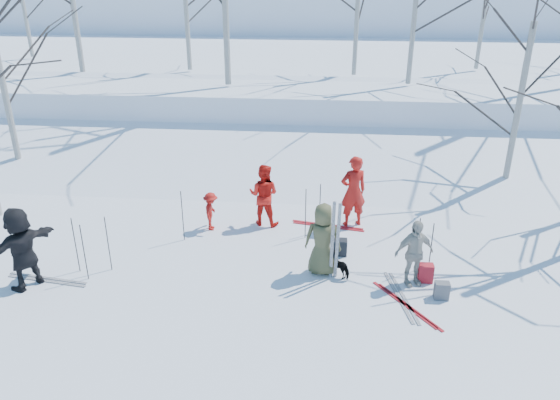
# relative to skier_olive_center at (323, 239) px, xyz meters

# --- Properties ---
(ground) EXTENTS (120.00, 120.00, 0.00)m
(ground) POSITION_rel_skier_olive_center_xyz_m (-1.03, -0.50, -0.84)
(ground) COLOR white
(ground) RESTS_ON ground
(snow_ramp) EXTENTS (70.00, 9.49, 4.12)m
(snow_ramp) POSITION_rel_skier_olive_center_xyz_m (-1.03, 6.50, -0.69)
(snow_ramp) COLOR white
(snow_ramp) RESTS_ON ground
(snow_plateau) EXTENTS (70.00, 18.00, 2.20)m
(snow_plateau) POSITION_rel_skier_olive_center_xyz_m (-1.03, 16.50, 0.16)
(snow_plateau) COLOR white
(snow_plateau) RESTS_ON ground
(far_hill) EXTENTS (90.00, 30.00, 6.00)m
(far_hill) POSITION_rel_skier_olive_center_xyz_m (-1.03, 37.50, 1.16)
(far_hill) COLOR white
(far_hill) RESTS_ON ground
(skier_olive_center) EXTENTS (0.87, 0.61, 1.68)m
(skier_olive_center) POSITION_rel_skier_olive_center_xyz_m (0.00, 0.00, 0.00)
(skier_olive_center) COLOR #48482B
(skier_olive_center) RESTS_ON ground
(skier_red_north) EXTENTS (0.82, 0.67, 1.92)m
(skier_red_north) POSITION_rel_skier_olive_center_xyz_m (0.75, 2.46, 0.12)
(skier_red_north) COLOR #AB1410
(skier_red_north) RESTS_ON ground
(skier_redor_behind) EXTENTS (0.92, 0.78, 1.67)m
(skier_redor_behind) POSITION_rel_skier_olive_center_xyz_m (-1.57, 2.32, -0.00)
(skier_redor_behind) COLOR red
(skier_redor_behind) RESTS_ON ground
(skier_red_seated) EXTENTS (0.41, 0.68, 1.02)m
(skier_red_seated) POSITION_rel_skier_olive_center_xyz_m (-2.90, 1.88, -0.33)
(skier_red_seated) COLOR #AB1410
(skier_red_seated) RESTS_ON ground
(skier_cream_east) EXTENTS (0.96, 0.65, 1.52)m
(skier_cream_east) POSITION_rel_skier_olive_center_xyz_m (1.95, -0.29, -0.08)
(skier_cream_east) COLOR beige
(skier_cream_east) RESTS_ON ground
(skier_grey_west) EXTENTS (1.36, 1.75, 1.85)m
(skier_grey_west) POSITION_rel_skier_olive_center_xyz_m (-6.32, -1.09, 0.09)
(skier_grey_west) COLOR black
(skier_grey_west) RESTS_ON ground
(dog) EXTENTS (0.64, 0.62, 0.52)m
(dog) POSITION_rel_skier_olive_center_xyz_m (0.42, -0.08, -0.58)
(dog) COLOR black
(dog) RESTS_ON ground
(upright_ski_left) EXTENTS (0.09, 0.16, 1.90)m
(upright_ski_left) POSITION_rel_skier_olive_center_xyz_m (0.21, -0.23, 0.11)
(upright_ski_left) COLOR silver
(upright_ski_left) RESTS_ON ground
(upright_ski_right) EXTENTS (0.11, 0.23, 1.89)m
(upright_ski_right) POSITION_rel_skier_olive_center_xyz_m (0.32, -0.26, 0.11)
(upright_ski_right) COLOR silver
(upright_ski_right) RESTS_ON ground
(ski_pair_a) EXTENTS (0.89, 1.97, 0.02)m
(ski_pair_a) POSITION_rel_skier_olive_center_xyz_m (0.13, 2.30, -0.83)
(ski_pair_a) COLOR maroon
(ski_pair_a) RESTS_ON ground
(ski_pair_b) EXTENTS (0.74, 1.96, 0.02)m
(ski_pair_b) POSITION_rel_skier_olive_center_xyz_m (-6.04, -0.85, -0.83)
(ski_pair_b) COLOR silver
(ski_pair_b) RESTS_ON ground
(ski_pair_c) EXTENTS (1.99, 2.09, 0.02)m
(ski_pair_c) POSITION_rel_skier_olive_center_xyz_m (1.75, -1.15, -0.83)
(ski_pair_c) COLOR maroon
(ski_pair_c) RESTS_ON ground
(ski_pair_d) EXTENTS (0.94, 1.98, 0.02)m
(ski_pair_d) POSITION_rel_skier_olive_center_xyz_m (1.68, -0.86, -0.83)
(ski_pair_d) COLOR silver
(ski_pair_d) RESTS_ON ground
(ski_pole_a) EXTENTS (0.02, 0.02, 1.34)m
(ski_pole_a) POSITION_rel_skier_olive_center_xyz_m (-5.15, -0.73, -0.17)
(ski_pole_a) COLOR black
(ski_pole_a) RESTS_ON ground
(ski_pole_b) EXTENTS (0.02, 0.02, 1.34)m
(ski_pole_b) POSITION_rel_skier_olive_center_xyz_m (-0.44, 1.61, -0.17)
(ski_pole_b) COLOR black
(ski_pole_b) RESTS_ON ground
(ski_pole_c) EXTENTS (0.02, 0.02, 1.34)m
(ski_pole_c) POSITION_rel_skier_olive_center_xyz_m (-0.10, 1.96, -0.17)
(ski_pole_c) COLOR black
(ski_pole_c) RESTS_ON ground
(ski_pole_d) EXTENTS (0.02, 0.02, 1.34)m
(ski_pole_d) POSITION_rel_skier_olive_center_xyz_m (-3.47, 1.23, -0.17)
(ski_pole_d) COLOR black
(ski_pole_d) RESTS_ON ground
(ski_pole_e) EXTENTS (0.02, 0.02, 1.34)m
(ski_pole_e) POSITION_rel_skier_olive_center_xyz_m (-4.77, -0.30, -0.17)
(ski_pole_e) COLOR black
(ski_pole_e) RESTS_ON ground
(ski_pole_f) EXTENTS (0.02, 0.02, 1.34)m
(ski_pole_f) POSITION_rel_skier_olive_center_xyz_m (-5.47, -0.43, -0.17)
(ski_pole_f) COLOR black
(ski_pole_f) RESTS_ON ground
(ski_pole_g) EXTENTS (0.02, 0.02, 1.34)m
(ski_pole_g) POSITION_rel_skier_olive_center_xyz_m (2.10, 0.23, -0.17)
(ski_pole_g) COLOR black
(ski_pole_g) RESTS_ON ground
(ski_pole_h) EXTENTS (0.02, 0.02, 1.34)m
(ski_pole_h) POSITION_rel_skier_olive_center_xyz_m (2.35, -0.01, -0.17)
(ski_pole_h) COLOR black
(ski_pole_h) RESTS_ON ground
(backpack_red) EXTENTS (0.32, 0.22, 0.42)m
(backpack_red) POSITION_rel_skier_olive_center_xyz_m (2.27, -0.18, -0.63)
(backpack_red) COLOR #AF1A25
(backpack_red) RESTS_ON ground
(backpack_grey) EXTENTS (0.30, 0.20, 0.38)m
(backpack_grey) POSITION_rel_skier_olive_center_xyz_m (2.50, -0.82, -0.65)
(backpack_grey) COLOR #525359
(backpack_grey) RESTS_ON ground
(backpack_dark) EXTENTS (0.34, 0.24, 0.40)m
(backpack_dark) POSITION_rel_skier_olive_center_xyz_m (0.41, 0.83, -0.64)
(backpack_dark) COLOR black
(backpack_dark) RESTS_ON ground
(birch_plateau_b) EXTENTS (4.23, 4.23, 5.19)m
(birch_plateau_b) POSITION_rel_skier_olive_center_xyz_m (2.96, 9.87, 3.96)
(birch_plateau_b) COLOR silver
(birch_plateau_b) RESTS_ON snow_plateau
(birch_plateau_d) EXTENTS (3.93, 3.93, 4.76)m
(birch_plateau_d) POSITION_rel_skier_olive_center_xyz_m (-13.78, 14.26, 3.74)
(birch_plateau_d) COLOR silver
(birch_plateau_d) RESTS_ON snow_plateau
(birch_plateau_f) EXTENTS (4.26, 4.26, 5.22)m
(birch_plateau_f) POSITION_rel_skier_olive_center_xyz_m (-5.72, 11.84, 3.97)
(birch_plateau_f) COLOR silver
(birch_plateau_f) RESTS_ON snow_plateau
(birch_plateau_g) EXTENTS (4.13, 4.13, 5.04)m
(birch_plateau_g) POSITION_rel_skier_olive_center_xyz_m (1.02, 11.36, 3.88)
(birch_plateau_g) COLOR silver
(birch_plateau_g) RESTS_ON snow_plateau
(birch_plateau_i) EXTENTS (3.59, 3.59, 4.27)m
(birch_plateau_i) POSITION_rel_skier_olive_center_xyz_m (6.16, 13.05, 3.50)
(birch_plateau_i) COLOR silver
(birch_plateau_i) RESTS_ON snow_plateau
(birch_edge_d) EXTENTS (5.04, 5.04, 6.35)m
(birch_edge_d) POSITION_rel_skier_olive_center_xyz_m (-9.96, 5.31, 2.34)
(birch_edge_d) COLOR silver
(birch_edge_d) RESTS_ON ground
(birch_edge_e) EXTENTS (4.06, 4.06, 4.94)m
(birch_edge_e) POSITION_rel_skier_olive_center_xyz_m (5.43, 5.12, 1.63)
(birch_edge_e) COLOR silver
(birch_edge_e) RESTS_ON ground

